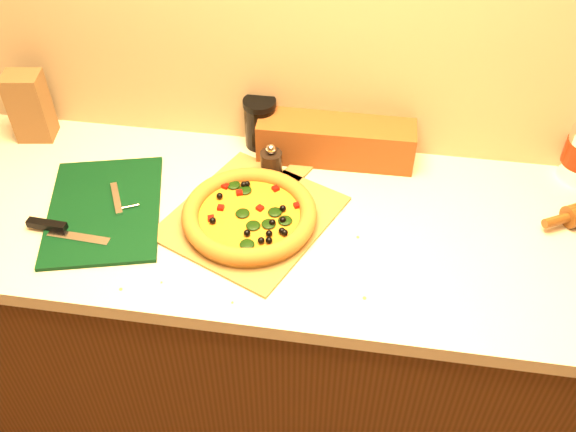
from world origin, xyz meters
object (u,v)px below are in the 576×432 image
object	(u,v)px
pizza_peel	(255,213)
pepper_grinder	(271,164)
cutting_board	(103,210)
dark_jar	(260,123)
pizza	(250,215)

from	to	relation	value
pizza_peel	pepper_grinder	world-z (taller)	pepper_grinder
cutting_board	pizza_peel	bearing A→B (deg)	-7.62
pepper_grinder	dark_jar	distance (m)	0.16
pizza	pepper_grinder	xyz separation A→B (m)	(0.02, 0.19, 0.02)
pizza_peel	pepper_grinder	distance (m)	0.16
pizza_peel	pepper_grinder	size ratio (longest dim) A/B	5.22
pizza_peel	dark_jar	distance (m)	0.31
pepper_grinder	cutting_board	bearing A→B (deg)	-153.55
pizza_peel	dark_jar	xyz separation A→B (m)	(-0.04, 0.29, 0.07)
cutting_board	pepper_grinder	bearing A→B (deg)	11.64
pizza_peel	pizza	bearing A→B (deg)	-76.59
pizza_peel	pepper_grinder	xyz separation A→B (m)	(0.02, 0.15, 0.04)
pizza	cutting_board	distance (m)	0.38
pizza	dark_jar	xyz separation A→B (m)	(-0.03, 0.33, 0.04)
pizza	dark_jar	size ratio (longest dim) A/B	2.27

